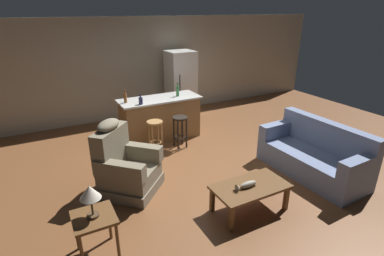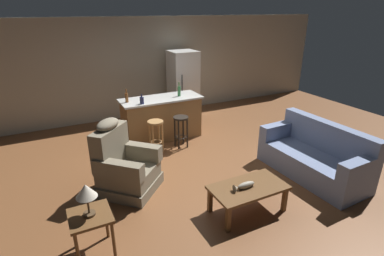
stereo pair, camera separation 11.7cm
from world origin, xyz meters
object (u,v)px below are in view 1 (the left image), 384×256
object	(u,v)px
table_lamp	(90,194)
kitchen_island	(160,118)
couch	(314,156)
bar_stool_right	(180,126)
bar_stool_left	(155,131)
bottle_wine_dark	(178,91)
coffee_table	(250,189)
bottle_short_amber	(125,98)
refrigerator	(181,84)
fish_figurine	(246,185)
bottle_tall_green	(141,101)
recliner_near_lamp	(125,167)
end_table	(95,223)

from	to	relation	value
table_lamp	kitchen_island	bearing A→B (deg)	55.01
couch	bar_stool_right	xyz separation A→B (m)	(-1.63, 2.12, 0.13)
bar_stool_left	bottle_wine_dark	distance (m)	1.16
coffee_table	bottle_short_amber	world-z (taller)	bottle_short_amber
bar_stool_right	kitchen_island	bearing A→B (deg)	106.53
coffee_table	refrigerator	world-z (taller)	refrigerator
bar_stool_right	bottle_short_amber	xyz separation A→B (m)	(-0.94, 0.65, 0.58)
fish_figurine	table_lamp	bearing A→B (deg)	174.78
refrigerator	bottle_wine_dark	size ratio (longest dim) A/B	5.66
bar_stool_right	bottle_wine_dark	size ratio (longest dim) A/B	2.19
bottle_tall_green	bar_stool_left	bearing A→B (deg)	-71.72
bar_stool_left	bar_stool_right	bearing A→B (deg)	0.00
recliner_near_lamp	refrigerator	size ratio (longest dim) A/B	0.68
end_table	couch	bearing A→B (deg)	2.28
recliner_near_lamp	bar_stool_left	xyz separation A→B (m)	(0.94, 1.07, 0.05)
fish_figurine	end_table	size ratio (longest dim) A/B	0.61
coffee_table	couch	xyz separation A→B (m)	(1.70, 0.33, -0.02)
fish_figurine	bar_stool_right	world-z (taller)	bar_stool_right
couch	table_lamp	bearing A→B (deg)	0.43
recliner_near_lamp	bar_stool_right	bearing A→B (deg)	79.90
bottle_short_amber	kitchen_island	bearing A→B (deg)	-1.57
bottle_tall_green	bottle_short_amber	world-z (taller)	bottle_short_amber
bottle_short_amber	coffee_table	bearing A→B (deg)	-74.35
couch	kitchen_island	bearing A→B (deg)	-58.41
bottle_tall_green	bottle_wine_dark	distance (m)	0.95
couch	bar_stool_right	world-z (taller)	couch
couch	end_table	bearing A→B (deg)	0.43
couch	bottle_short_amber	size ratio (longest dim) A/B	6.86
bottle_short_amber	bar_stool_right	bearing A→B (deg)	-34.72
table_lamp	bar_stool_right	bearing A→B (deg)	45.70
couch	refrigerator	world-z (taller)	refrigerator
couch	bottle_short_amber	world-z (taller)	bottle_short_amber
table_lamp	bottle_short_amber	xyz separation A→B (m)	(1.28, 2.93, 0.19)
refrigerator	recliner_near_lamp	bearing A→B (deg)	-129.93
fish_figurine	bottle_wine_dark	xyz separation A→B (m)	(0.40, 3.06, 0.61)
end_table	bar_stool_right	size ratio (longest dim) A/B	0.82
refrigerator	end_table	bearing A→B (deg)	-127.40
recliner_near_lamp	bottle_wine_dark	bearing A→B (deg)	88.16
recliner_near_lamp	kitchen_island	world-z (taller)	recliner_near_lamp
recliner_near_lamp	bottle_tall_green	size ratio (longest dim) A/B	5.94
bar_stool_left	refrigerator	bearing A→B (deg)	50.97
couch	coffee_table	bearing A→B (deg)	9.07
bar_stool_right	bottle_wine_dark	bearing A→B (deg)	68.06
bar_stool_left	bottle_tall_green	xyz separation A→B (m)	(-0.13, 0.40, 0.55)
bar_stool_right	refrigerator	size ratio (longest dim) A/B	0.39
recliner_near_lamp	bottle_wine_dark	distance (m)	2.49
bar_stool_right	end_table	bearing A→B (deg)	-134.27
bar_stool_left	bar_stool_right	size ratio (longest dim) A/B	1.00
end_table	bar_stool_left	xyz separation A→B (m)	(1.66, 2.27, 0.01)
coffee_table	couch	size ratio (longest dim) A/B	0.57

